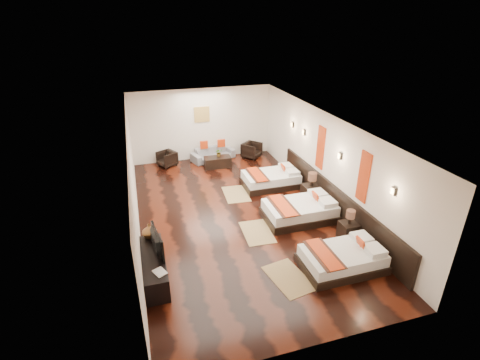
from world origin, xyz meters
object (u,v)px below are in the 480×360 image
object	(u,v)px
figurine	(149,231)
tv	(153,242)
bed_mid	(300,210)
book	(155,275)
nightstand_b	(311,192)
coffee_table	(218,162)
armchair_right	(252,150)
tv_console	(154,267)
sofa	(213,153)
bed_near	(343,258)
table_plant	(219,153)
bed_far	(271,179)
nightstand_a	(348,229)
armchair_left	(167,159)

from	to	relation	value
figurine	tv	bearing A→B (deg)	-85.54
bed_mid	book	bearing A→B (deg)	-154.76
nightstand_b	coffee_table	world-z (taller)	nightstand_b
armchair_right	coffee_table	distance (m)	1.66
bed_mid	figurine	xyz separation A→B (m)	(-4.20, -0.57, 0.47)
tv_console	sofa	size ratio (longest dim) A/B	1.04
nightstand_b	bed_near	bearing A→B (deg)	-103.69
bed_near	figurine	bearing A→B (deg)	157.98
tv_console	table_plant	distance (m)	6.49
sofa	bed_mid	bearing A→B (deg)	-92.06
bed_far	tv	bearing A→B (deg)	-140.15
tv	book	world-z (taller)	tv
nightstand_b	figurine	bearing A→B (deg)	-164.32
nightstand_b	armchair_right	distance (m)	4.15
bed_near	bed_mid	bearing A→B (deg)	89.95
bed_near	bed_far	distance (m)	4.51
nightstand_a	bed_mid	bearing A→B (deg)	120.22
bed_near	figurine	distance (m)	4.55
tv	bed_mid	bearing A→B (deg)	-82.42
bed_far	bed_mid	bearing A→B (deg)	-89.96
bed_near	armchair_right	size ratio (longest dim) A/B	2.74
nightstand_a	nightstand_b	size ratio (longest dim) A/B	0.86
book	table_plant	bearing A→B (deg)	65.67
bed_mid	nightstand_a	size ratio (longest dim) A/B	2.38
book	table_plant	distance (m)	7.05
bed_far	armchair_right	world-z (taller)	bed_far
book	tv	bearing A→B (deg)	86.29
armchair_left	figurine	bearing A→B (deg)	-38.09
bed_near	armchair_right	world-z (taller)	bed_near
bed_near	table_plant	distance (m)	6.83
bed_near	armchair_right	distance (m)	7.20
bed_far	coffee_table	bearing A→B (deg)	122.89
table_plant	book	bearing A→B (deg)	-114.33
figurine	table_plant	size ratio (longest dim) A/B	1.21
bed_near	table_plant	xyz separation A→B (m)	(-1.29, 6.70, 0.31)
bed_near	nightstand_a	size ratio (longest dim) A/B	2.21
bed_far	tv	distance (m)	5.43
bed_mid	armchair_left	xyz separation A→B (m)	(-3.20, 5.04, 0.02)
bed_near	nightstand_a	world-z (taller)	nightstand_a
bed_near	book	xyz separation A→B (m)	(-4.19, 0.28, 0.32)
nightstand_a	tv	bearing A→B (deg)	179.08
bed_far	nightstand_a	distance (m)	3.62
armchair_right	coffee_table	world-z (taller)	armchair_right
nightstand_b	armchair_left	bearing A→B (deg)	133.13
bed_far	armchair_left	world-z (taller)	bed_far
bed_mid	tv	bearing A→B (deg)	-163.76
armchair_left	coffee_table	world-z (taller)	armchair_left
tv_console	armchair_right	size ratio (longest dim) A/B	2.64
bed_far	nightstand_a	world-z (taller)	nightstand_a
armchair_left	table_plant	size ratio (longest dim) A/B	2.12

